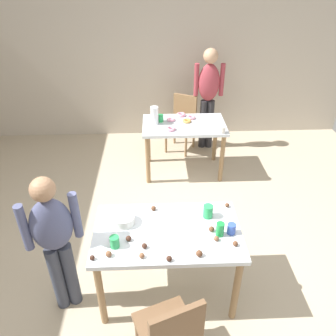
# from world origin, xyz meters

# --- Properties ---
(ground_plane) EXTENTS (6.40, 6.40, 0.00)m
(ground_plane) POSITION_xyz_m (0.00, 0.00, 0.00)
(ground_plane) COLOR tan
(wall_back) EXTENTS (6.40, 0.10, 2.60)m
(wall_back) POSITION_xyz_m (0.00, 3.20, 1.30)
(wall_back) COLOR #BCB2A3
(wall_back) RESTS_ON ground_plane
(dining_table_near) EXTENTS (1.23, 0.73, 0.75)m
(dining_table_near) POSITION_xyz_m (0.05, -0.18, 0.65)
(dining_table_near) COLOR silver
(dining_table_near) RESTS_ON ground_plane
(dining_table_far) EXTENTS (1.12, 0.69, 0.75)m
(dining_table_far) POSITION_xyz_m (0.36, 1.90, 0.64)
(dining_table_far) COLOR silver
(dining_table_far) RESTS_ON ground_plane
(chair_near_table) EXTENTS (0.52, 0.52, 0.87)m
(chair_near_table) POSITION_xyz_m (0.04, -0.91, 0.50)
(chair_near_table) COLOR brown
(chair_near_table) RESTS_ON ground_plane
(chair_far_table) EXTENTS (0.54, 0.54, 0.87)m
(chair_far_table) POSITION_xyz_m (0.40, 2.59, 0.50)
(chair_far_table) COLOR olive
(chair_far_table) RESTS_ON ground_plane
(person_girl_near) EXTENTS (0.45, 0.30, 1.37)m
(person_girl_near) POSITION_xyz_m (-0.85, -0.27, 0.81)
(person_girl_near) COLOR #383D4C
(person_girl_near) RESTS_ON ground_plane
(person_adult_far) EXTENTS (0.45, 0.22, 1.58)m
(person_adult_far) POSITION_xyz_m (0.79, 2.62, 0.95)
(person_adult_far) COLOR #28282D
(person_adult_far) RESTS_ON ground_plane
(mixing_bowl) EXTENTS (0.19, 0.19, 0.08)m
(mixing_bowl) POSITION_xyz_m (-0.32, -0.06, 0.79)
(mixing_bowl) COLOR white
(mixing_bowl) RESTS_ON dining_table_near
(soda_can) EXTENTS (0.07, 0.07, 0.12)m
(soda_can) POSITION_xyz_m (0.48, -0.24, 0.81)
(soda_can) COLOR #198438
(soda_can) RESTS_ON dining_table_near
(fork_near) EXTENTS (0.17, 0.02, 0.01)m
(fork_near) POSITION_xyz_m (0.16, -0.06, 0.75)
(fork_near) COLOR silver
(fork_near) RESTS_ON dining_table_near
(cup_near_0) EXTENTS (0.07, 0.07, 0.10)m
(cup_near_0) POSITION_xyz_m (-0.37, -0.33, 0.80)
(cup_near_0) COLOR green
(cup_near_0) RESTS_ON dining_table_near
(cup_near_1) EXTENTS (0.09, 0.09, 0.12)m
(cup_near_1) POSITION_xyz_m (0.41, -0.01, 0.81)
(cup_near_1) COLOR green
(cup_near_1) RESTS_ON dining_table_near
(cup_near_2) EXTENTS (0.07, 0.07, 0.09)m
(cup_near_2) POSITION_xyz_m (0.58, -0.22, 0.80)
(cup_near_2) COLOR #3351B2
(cup_near_2) RESTS_ON dining_table_near
(cake_ball_0) EXTENTS (0.05, 0.05, 0.05)m
(cake_ball_0) POSITION_xyz_m (0.05, -0.50, 0.77)
(cake_ball_0) COLOR #3D2319
(cake_ball_0) RESTS_ON dining_table_near
(cake_ball_1) EXTENTS (0.04, 0.04, 0.04)m
(cake_ball_1) POSITION_xyz_m (-0.16, -0.46, 0.77)
(cake_ball_1) COLOR brown
(cake_ball_1) RESTS_ON dining_table_near
(cake_ball_2) EXTENTS (0.05, 0.05, 0.05)m
(cake_ball_2) POSITION_xyz_m (-0.39, -0.26, 0.77)
(cake_ball_2) COLOR brown
(cake_ball_2) RESTS_ON dining_table_near
(cake_ball_3) EXTENTS (0.04, 0.04, 0.04)m
(cake_ball_3) POSITION_xyz_m (-0.14, -0.36, 0.77)
(cake_ball_3) COLOR #3D2319
(cake_ball_3) RESTS_ON dining_table_near
(cake_ball_4) EXTENTS (0.04, 0.04, 0.04)m
(cake_ball_4) POSITION_xyz_m (0.61, 0.12, 0.77)
(cake_ball_4) COLOR brown
(cake_ball_4) RESTS_ON dining_table_near
(cake_ball_5) EXTENTS (0.05, 0.05, 0.05)m
(cake_ball_5) POSITION_xyz_m (0.42, -0.19, 0.77)
(cake_ball_5) COLOR brown
(cake_ball_5) RESTS_ON dining_table_near
(cake_ball_6) EXTENTS (0.05, 0.05, 0.05)m
(cake_ball_6) POSITION_xyz_m (-0.26, -0.27, 0.77)
(cake_ball_6) COLOR #3D2319
(cake_ball_6) RESTS_ON dining_table_near
(cake_ball_7) EXTENTS (0.04, 0.04, 0.04)m
(cake_ball_7) POSITION_xyz_m (0.44, -0.30, 0.77)
(cake_ball_7) COLOR brown
(cake_ball_7) RESTS_ON dining_table_near
(cake_ball_8) EXTENTS (0.04, 0.04, 0.04)m
(cake_ball_8) POSITION_xyz_m (0.58, -0.37, 0.77)
(cake_ball_8) COLOR brown
(cake_ball_8) RESTS_ON dining_table_near
(cake_ball_9) EXTENTS (0.04, 0.04, 0.04)m
(cake_ball_9) POSITION_xyz_m (-0.06, 0.10, 0.77)
(cake_ball_9) COLOR brown
(cake_ball_9) RESTS_ON dining_table_near
(cake_ball_10) EXTENTS (0.05, 0.05, 0.05)m
(cake_ball_10) POSITION_xyz_m (-0.41, -0.43, 0.77)
(cake_ball_10) COLOR brown
(cake_ball_10) RESTS_ON dining_table_near
(cake_ball_11) EXTENTS (0.04, 0.04, 0.04)m
(cake_ball_11) POSITION_xyz_m (-0.53, -0.46, 0.77)
(cake_ball_11) COLOR #3D2319
(cake_ball_11) RESTS_ON dining_table_near
(cake_ball_12) EXTENTS (0.05, 0.05, 0.05)m
(cake_ball_12) POSITION_xyz_m (0.28, -0.46, 0.78)
(cake_ball_12) COLOR brown
(cake_ball_12) RESTS_ON dining_table_near
(pitcher_far) EXTENTS (0.11, 0.11, 0.24)m
(pitcher_far) POSITION_xyz_m (-0.04, 1.92, 0.87)
(pitcher_far) COLOR white
(pitcher_far) RESTS_ON dining_table_far
(cup_far_0) EXTENTS (0.08, 0.08, 0.10)m
(cup_far_0) POSITION_xyz_m (0.05, 1.99, 0.80)
(cup_far_0) COLOR green
(cup_far_0) RESTS_ON dining_table_far
(cup_far_1) EXTENTS (0.08, 0.08, 0.09)m
(cup_far_1) POSITION_xyz_m (0.83, 1.61, 0.80)
(cup_far_1) COLOR white
(cup_far_1) RESTS_ON dining_table_far
(donut_far_0) EXTENTS (0.13, 0.13, 0.04)m
(donut_far_0) POSITION_xyz_m (0.17, 1.72, 0.77)
(donut_far_0) COLOR pink
(donut_far_0) RESTS_ON dining_table_far
(donut_far_1) EXTENTS (0.12, 0.12, 0.04)m
(donut_far_1) POSITION_xyz_m (0.48, 2.07, 0.77)
(donut_far_1) COLOR pink
(donut_far_1) RESTS_ON dining_table_far
(donut_far_2) EXTENTS (0.12, 0.12, 0.03)m
(donut_far_2) POSITION_xyz_m (0.19, 2.01, 0.77)
(donut_far_2) COLOR pink
(donut_far_2) RESTS_ON dining_table_far
(donut_far_3) EXTENTS (0.13, 0.13, 0.04)m
(donut_far_3) POSITION_xyz_m (0.34, 2.17, 0.77)
(donut_far_3) COLOR pink
(donut_far_3) RESTS_ON dining_table_far
(donut_far_4) EXTENTS (0.12, 0.12, 0.04)m
(donut_far_4) POSITION_xyz_m (0.41, 1.96, 0.77)
(donut_far_4) COLOR gold
(donut_far_4) RESTS_ON dining_table_far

